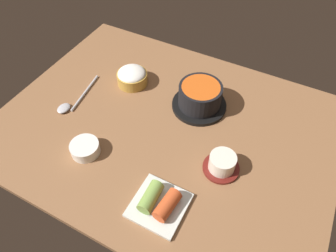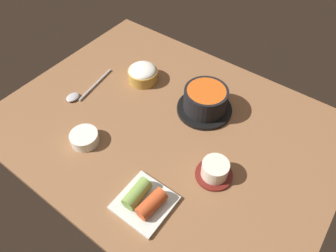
# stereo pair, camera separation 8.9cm
# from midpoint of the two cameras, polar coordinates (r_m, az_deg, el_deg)

# --- Properties ---
(dining_table) EXTENTS (1.00, 0.76, 0.02)m
(dining_table) POSITION_cam_midpoint_polar(r_m,az_deg,el_deg) (0.93, 2.45, -0.43)
(dining_table) COLOR brown
(dining_table) RESTS_ON ground
(stone_pot) EXTENTS (0.17, 0.17, 0.08)m
(stone_pot) POSITION_cam_midpoint_polar(r_m,az_deg,el_deg) (0.95, 9.65, 4.50)
(stone_pot) COLOR black
(stone_pot) RESTS_ON dining_table
(rice_bowl) EXTENTS (0.10, 0.10, 0.06)m
(rice_bowl) POSITION_cam_midpoint_polar(r_m,az_deg,el_deg) (1.05, -2.31, 9.71)
(rice_bowl) COLOR #B78C38
(rice_bowl) RESTS_ON dining_table
(tea_cup_with_saucer) EXTENTS (0.10, 0.10, 0.05)m
(tea_cup_with_saucer) POSITION_cam_midpoint_polar(r_m,az_deg,el_deg) (0.82, 11.84, -8.29)
(tea_cup_with_saucer) COLOR maroon
(tea_cup_with_saucer) RESTS_ON dining_table
(kimchi_plate) EXTENTS (0.13, 0.13, 0.05)m
(kimchi_plate) POSITION_cam_midpoint_polar(r_m,az_deg,el_deg) (0.77, -1.08, -13.98)
(kimchi_plate) COLOR silver
(kimchi_plate) RESTS_ON dining_table
(side_bowl_near) EXTENTS (0.08, 0.08, 0.03)m
(side_bowl_near) POSITION_cam_midpoint_polar(r_m,az_deg,el_deg) (0.90, -12.66, -2.33)
(side_bowl_near) COLOR white
(side_bowl_near) RESTS_ON dining_table
(spoon) EXTENTS (0.05, 0.20, 0.01)m
(spoon) POSITION_cam_midpoint_polar(r_m,az_deg,el_deg) (1.04, -13.73, 5.90)
(spoon) COLOR #B7B7BC
(spoon) RESTS_ON dining_table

